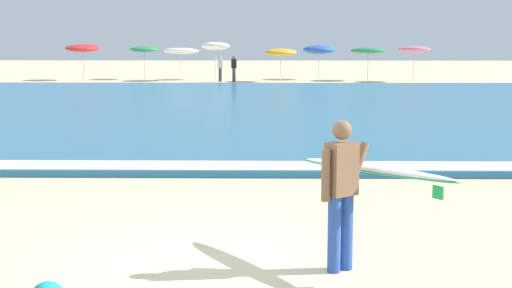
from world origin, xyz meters
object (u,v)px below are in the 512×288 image
Objects in this scene: beach_umbrella_4 at (281,52)px; beach_umbrella_5 at (319,50)px; beach_umbrella_0 at (83,48)px; surfer_with_board at (356,180)px; beach_umbrella_6 at (368,51)px; beachgoer_near_row_left at (234,68)px; beach_umbrella_1 at (144,49)px; beach_umbrella_3 at (216,46)px; beachgoer_near_row_mid at (220,68)px; beach_umbrella_2 at (181,51)px; beach_umbrella_7 at (414,50)px.

beach_umbrella_4 is 0.93× the size of beach_umbrella_5.
surfer_with_board is at bearing -71.66° from beach_umbrella_0.
beach_umbrella_6 reaches higher than beachgoer_near_row_left.
beach_umbrella_0 reaches higher than beach_umbrella_1.
beachgoer_near_row_left is (9.58, -1.60, -1.17)m from beach_umbrella_0.
beach_umbrella_6 is (5.23, 38.09, 0.84)m from surfer_with_board.
beach_umbrella_6 is at bearing -4.86° from beach_umbrella_1.
beach_umbrella_6 reaches higher than beach_umbrella_4.
beach_umbrella_1 is at bearing 178.61° from beach_umbrella_3.
beach_umbrella_0 is 1.48× the size of beachgoer_near_row_mid.
beach_umbrella_2 is 1.43× the size of beachgoer_near_row_mid.
beach_umbrella_4 is (4.13, -2.21, -0.35)m from beach_umbrella_3.
beach_umbrella_0 reaches higher than beach_umbrella_6.
beach_umbrella_1 is (3.69, 1.04, -0.08)m from beach_umbrella_0.
beach_umbrella_0 is 1.06× the size of beach_umbrella_5.
beach_umbrella_0 is 1.14× the size of beach_umbrella_4.
beach_umbrella_3 is 1.11× the size of beach_umbrella_5.
beachgoer_near_row_mid is at bearing 163.99° from beachgoer_near_row_left.
surfer_with_board is 38.46m from beach_umbrella_6.
beach_umbrella_4 is (6.19, -0.77, -0.06)m from beach_umbrella_2.
beach_umbrella_7 is (7.84, 36.93, 0.93)m from surfer_with_board.
beach_umbrella_6 reaches higher than beachgoer_near_row_mid.
beach_umbrella_4 is (12.43, -1.28, -0.23)m from beach_umbrella_0.
beach_umbrella_3 is at bearing 173.49° from beach_umbrella_6.
beach_umbrella_7 reaches higher than beachgoer_near_row_mid.
beach_umbrella_2 is at bearing 161.16° from beachgoer_near_row_mid.
beach_umbrella_6 is at bearing 11.47° from beach_umbrella_4.
beachgoer_near_row_left and beachgoer_near_row_mid have the same top height.
beach_umbrella_1 is 1.37× the size of beachgoer_near_row_mid.
beach_umbrella_0 reaches higher than beach_umbrella_2.
beach_umbrella_5 reaches higher than beach_umbrella_4.
beachgoer_near_row_mid is (-9.18, -1.19, -1.02)m from beach_umbrella_6.
beach_umbrella_5 is 1.01× the size of beach_umbrella_6.
beach_umbrella_4 is 1.29× the size of beachgoer_near_row_mid.
beach_umbrella_1 reaches higher than beachgoer_near_row_mid.
surfer_with_board is 39.45m from beach_umbrella_3.
beach_umbrella_4 is at bearing 179.64° from beach_umbrella_7.
beach_umbrella_7 is (2.61, -1.16, 0.08)m from beach_umbrella_6.
beach_umbrella_7 reaches higher than beachgoer_near_row_left.
beach_umbrella_2 is at bearing 176.70° from beach_umbrella_7.
beach_umbrella_4 is at bearing -28.14° from beach_umbrella_3.
beach_umbrella_2 is 1.43× the size of beachgoer_near_row_left.
beach_umbrella_0 reaches higher than beachgoer_near_row_left.
beach_umbrella_7 is at bearing -24.03° from beach_umbrella_6.
beach_umbrella_4 is at bearing -5.87° from beach_umbrella_0.
beach_umbrella_2 is 3.67m from beachgoer_near_row_left.
beach_umbrella_4 is 0.93× the size of beach_umbrella_6.
beach_umbrella_5 reaches higher than beachgoer_near_row_mid.
beach_umbrella_6 is (14.22, -1.21, -0.07)m from beach_umbrella_1.
beach_umbrella_4 is 5.60m from beach_umbrella_6.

